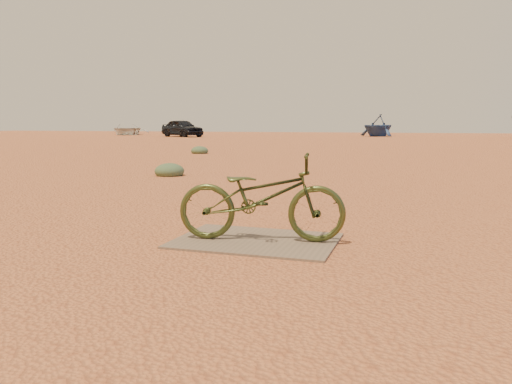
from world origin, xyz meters
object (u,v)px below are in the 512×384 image
(car, at_px, (182,128))
(boat_far_left, at_px, (378,125))
(plywood_board, at_px, (256,241))
(boat_near_left, at_px, (127,129))
(bicycle, at_px, (261,197))

(car, height_order, boat_far_left, boat_far_left)
(plywood_board, bearing_deg, boat_far_left, 92.68)
(plywood_board, height_order, boat_near_left, boat_near_left)
(bicycle, distance_m, boat_near_left, 48.62)
(bicycle, xyz_separation_m, boat_near_left, (-27.14, 40.34, 0.10))
(boat_near_left, bearing_deg, boat_far_left, -14.25)
(plywood_board, relative_size, boat_far_left, 0.42)
(plywood_board, distance_m, boat_near_left, 48.59)
(bicycle, distance_m, car, 40.00)
(boat_near_left, relative_size, boat_far_left, 1.42)
(car, relative_size, boat_near_left, 0.83)
(plywood_board, bearing_deg, bicycle, -2.23)
(car, bearing_deg, bicycle, -123.38)
(bicycle, bearing_deg, car, 16.68)
(bicycle, bearing_deg, boat_far_left, -8.01)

